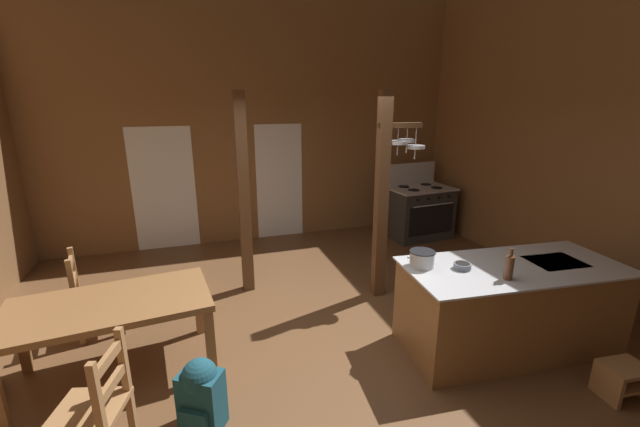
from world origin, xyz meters
name	(u,v)px	position (x,y,z in m)	size (l,w,h in m)	color
ground_plane	(324,351)	(0.00, 0.00, -0.05)	(7.93, 7.94, 0.10)	brown
wall_back	(257,120)	(0.00, 3.64, 2.11)	(7.93, 0.14, 4.23)	brown
wall_right	(620,131)	(3.64, 0.00, 2.11)	(0.14, 7.94, 4.23)	brown
glazed_door_back_left	(164,189)	(-1.60, 3.56, 1.02)	(1.00, 0.01, 2.05)	white
glazed_panel_back_right	(280,182)	(0.36, 3.56, 1.02)	(0.84, 0.01, 2.05)	white
kitchen_island	(509,306)	(1.79, -0.55, 0.45)	(2.24, 1.16, 0.90)	brown
stove_range	(418,211)	(2.76, 2.74, 0.48)	(1.20, 0.90, 1.32)	#2E2E2E
support_post_with_pot_rack	(385,190)	(1.08, 0.89, 1.39)	(0.61, 0.26, 2.58)	brown
support_post_center	(244,196)	(-0.54, 1.57, 1.29)	(0.14, 0.14, 2.58)	brown
step_stool	(623,378)	(2.21, -1.46, 0.18)	(0.39, 0.31, 0.30)	#9E7044
dining_table	(110,311)	(-1.95, 0.21, 0.65)	(1.79, 1.08, 0.74)	brown
ladderback_chair_near_window	(92,294)	(-2.28, 1.05, 0.45)	(0.51, 0.51, 0.95)	#9E7044
ladderback_chair_by_post	(95,409)	(-1.91, -0.79, 0.45)	(0.54, 0.54, 0.95)	#9E7044
backpack	(201,392)	(-1.23, -0.68, 0.31)	(0.39, 0.38, 0.60)	#194756
stockpot_on_counter	(422,259)	(0.91, -0.29, 0.98)	(0.32, 0.25, 0.16)	#B7BABF
mixing_bowl_on_counter	(462,266)	(1.25, -0.46, 0.93)	(0.16, 0.16, 0.06)	slate
bottle_tall_on_counter	(509,267)	(1.49, -0.78, 1.02)	(0.08, 0.08, 0.30)	#56331E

